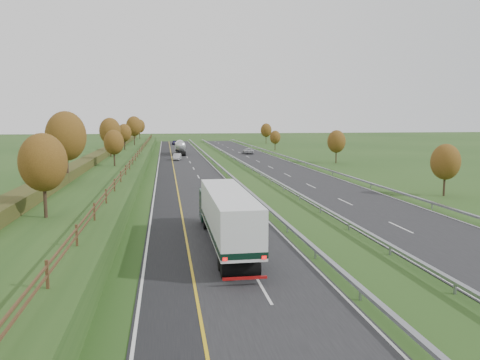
% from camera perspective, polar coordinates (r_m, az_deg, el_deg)
% --- Properties ---
extents(ground, '(400.00, 400.00, 0.00)m').
position_cam_1_polar(ground, '(80.20, -0.68, 1.16)').
color(ground, '#254418').
rests_on(ground, ground).
extents(near_carriageway, '(10.50, 200.00, 0.04)m').
position_cam_1_polar(near_carriageway, '(84.40, -6.56, 1.45)').
color(near_carriageway, black).
rests_on(near_carriageway, ground).
extents(far_carriageway, '(10.50, 200.00, 0.04)m').
position_cam_1_polar(far_carriageway, '(86.69, 4.40, 1.63)').
color(far_carriageway, black).
rests_on(far_carriageway, ground).
extents(hard_shoulder, '(3.00, 200.00, 0.04)m').
position_cam_1_polar(hard_shoulder, '(84.32, -9.11, 1.40)').
color(hard_shoulder, black).
rests_on(hard_shoulder, ground).
extents(lane_markings, '(26.75, 200.00, 0.01)m').
position_cam_1_polar(lane_markings, '(84.80, -2.23, 1.54)').
color(lane_markings, silver).
rests_on(lane_markings, near_carriageway).
extents(embankment_left, '(12.00, 200.00, 2.00)m').
position_cam_1_polar(embankment_left, '(84.74, -15.39, 1.92)').
color(embankment_left, '#254418').
rests_on(embankment_left, ground).
extents(hedge_left, '(2.20, 180.00, 1.10)m').
position_cam_1_polar(hedge_left, '(84.86, -16.77, 2.92)').
color(hedge_left, '#353D18').
rests_on(hedge_left, embankment_left).
extents(fence_left, '(0.12, 189.06, 1.20)m').
position_cam_1_polar(fence_left, '(83.81, -12.40, 3.14)').
color(fence_left, '#422B19').
rests_on(fence_left, embankment_left).
extents(median_barrier_near, '(0.32, 200.00, 0.71)m').
position_cam_1_polar(median_barrier_near, '(84.78, -2.72, 1.92)').
color(median_barrier_near, gray).
rests_on(median_barrier_near, ground).
extents(median_barrier_far, '(0.32, 200.00, 0.71)m').
position_cam_1_polar(median_barrier_far, '(85.49, 0.68, 1.97)').
color(median_barrier_far, gray).
rests_on(median_barrier_far, ground).
extents(outer_barrier_far, '(0.32, 200.00, 0.71)m').
position_cam_1_polar(outer_barrier_far, '(88.16, 8.07, 2.07)').
color(outer_barrier_far, gray).
rests_on(outer_barrier_far, ground).
extents(trees_left, '(6.64, 164.30, 7.66)m').
position_cam_1_polar(trees_left, '(81.02, -15.53, 5.47)').
color(trees_left, '#2D2116').
rests_on(trees_left, embankment_left).
extents(trees_far, '(8.45, 118.60, 7.12)m').
position_cam_1_polar(trees_far, '(118.00, 7.42, 5.21)').
color(trees_far, '#2D2116').
rests_on(trees_far, ground).
extents(box_lorry, '(2.58, 16.28, 4.06)m').
position_cam_1_polar(box_lorry, '(32.18, -1.71, -4.25)').
color(box_lorry, black).
rests_on(box_lorry, near_carriageway).
extents(road_tanker, '(2.40, 11.22, 3.46)m').
position_cam_1_polar(road_tanker, '(116.52, -7.30, 4.01)').
color(road_tanker, silver).
rests_on(road_tanker, near_carriageway).
extents(car_dark_near, '(1.92, 3.97, 1.31)m').
position_cam_1_polar(car_dark_near, '(58.79, -3.04, -0.50)').
color(car_dark_near, black).
rests_on(car_dark_near, near_carriageway).
extents(car_silver_mid, '(2.02, 4.43, 1.41)m').
position_cam_1_polar(car_silver_mid, '(100.65, -7.67, 2.82)').
color(car_silver_mid, '#A4A5A9').
rests_on(car_silver_mid, near_carriageway).
extents(car_small_far, '(2.01, 4.62, 1.32)m').
position_cam_1_polar(car_small_far, '(159.79, -7.95, 4.52)').
color(car_small_far, '#17133C').
rests_on(car_small_far, near_carriageway).
extents(car_oncoming, '(2.56, 5.19, 1.42)m').
position_cam_1_polar(car_oncoming, '(117.77, 0.98, 3.57)').
color(car_oncoming, silver).
rests_on(car_oncoming, far_carriageway).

